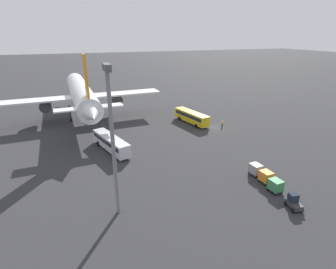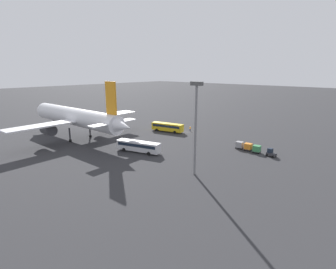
# 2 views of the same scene
# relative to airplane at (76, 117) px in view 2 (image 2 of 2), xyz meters

# --- Properties ---
(ground_plane) EXTENTS (600.00, 600.00, 0.00)m
(ground_plane) POSITION_rel_airplane_xyz_m (-20.32, -31.58, -7.19)
(ground_plane) COLOR #2D2D30
(airplane) EXTENTS (51.82, 44.28, 19.10)m
(airplane) POSITION_rel_airplane_xyz_m (0.00, 0.00, 0.00)
(airplane) COLOR silver
(airplane) RESTS_ON ground
(shuttle_bus_near) EXTENTS (12.39, 5.18, 3.12)m
(shuttle_bus_near) POSITION_rel_airplane_xyz_m (-14.86, -27.32, -5.31)
(shuttle_bus_near) COLOR gold
(shuttle_bus_near) RESTS_ON ground
(shuttle_bus_far) EXTENTS (12.92, 6.02, 3.04)m
(shuttle_bus_far) POSITION_rel_airplane_xyz_m (-25.34, -3.87, -5.35)
(shuttle_bus_far) COLOR silver
(shuttle_bus_far) RESTS_ON ground
(baggage_tug) EXTENTS (2.60, 2.01, 2.10)m
(baggage_tug) POSITION_rel_airplane_xyz_m (-53.84, -24.70, -6.24)
(baggage_tug) COLOR #333338
(baggage_tug) RESTS_ON ground
(worker_person) EXTENTS (0.38, 0.38, 1.74)m
(worker_person) POSITION_rel_airplane_xyz_m (-20.50, -33.55, -6.32)
(worker_person) COLOR #1E1E2D
(worker_person) RESTS_ON ground
(cargo_cart_green) EXTENTS (2.11, 1.82, 2.06)m
(cargo_cart_green) POSITION_rel_airplane_xyz_m (-49.79, -25.07, -5.99)
(cargo_cart_green) COLOR #38383D
(cargo_cart_green) RESTS_ON ground
(cargo_cart_orange) EXTENTS (2.11, 1.82, 2.06)m
(cargo_cart_orange) POSITION_rel_airplane_xyz_m (-47.12, -25.47, -5.99)
(cargo_cart_orange) COLOR #38383D
(cargo_cart_orange) RESTS_ON ground
(cargo_cart_grey) EXTENTS (2.11, 1.82, 2.06)m
(cargo_cart_grey) POSITION_rel_airplane_xyz_m (-44.45, -25.51, -5.99)
(cargo_cart_grey) COLOR #38383D
(cargo_cart_grey) RESTS_ON ground
(light_pole) EXTENTS (2.80, 0.70, 19.84)m
(light_pole) POSITION_rel_airplane_xyz_m (-46.17, -1.48, 4.79)
(light_pole) COLOR slate
(light_pole) RESTS_ON ground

